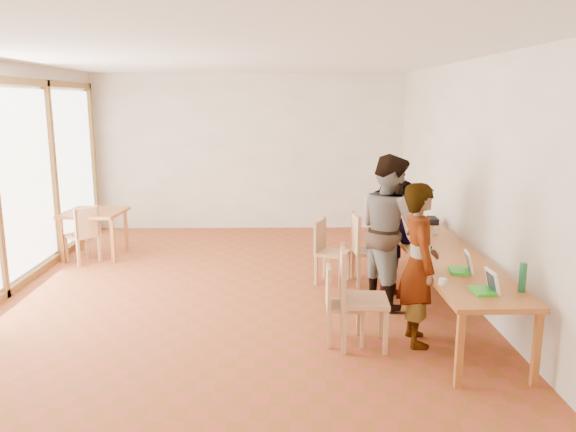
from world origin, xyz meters
name	(u,v)px	position (x,y,z in m)	size (l,w,h in m)	color
ground	(235,296)	(0.00, 0.00, 0.00)	(8.00, 8.00, 0.00)	#A44527
wall_back	(249,152)	(0.00, 4.00, 1.50)	(6.00, 0.10, 3.00)	white
wall_front	(172,287)	(0.00, -4.00, 1.50)	(6.00, 0.10, 3.00)	white
wall_right	(472,181)	(3.00, 0.00, 1.50)	(0.10, 8.00, 3.00)	white
ceiling	(230,55)	(0.00, 0.00, 3.02)	(6.00, 8.00, 0.04)	white
communal_table	(439,252)	(2.50, -0.44, 0.70)	(0.80, 4.00, 0.75)	#B46328
side_table	(94,216)	(-2.40, 1.97, 0.67)	(0.90, 0.90, 0.75)	#B46328
chair_near	(337,295)	(1.18, -1.40, 0.51)	(0.40, 0.40, 0.44)	tan
chair_mid	(353,287)	(1.34, -1.50, 0.63)	(0.51, 0.51, 0.55)	tan
chair_far	(326,244)	(1.23, 0.60, 0.54)	(0.54, 0.54, 0.47)	tan
chair_empty	(363,242)	(1.73, 0.49, 0.60)	(0.49, 0.49, 0.52)	tan
chair_spare	(85,229)	(-2.43, 1.57, 0.55)	(0.59, 0.59, 0.48)	tan
person_near	(419,264)	(2.01, -1.42, 0.85)	(0.62, 0.41, 1.69)	gray
person_mid	(390,230)	(1.94, -0.24, 0.93)	(0.91, 0.71, 1.87)	gray
person_far	(395,236)	(2.08, 0.13, 0.76)	(0.99, 0.57, 1.53)	gray
laptop_near	(487,286)	(2.51, -2.00, 0.81)	(0.23, 0.27, 0.21)	green
laptop_mid	(464,267)	(2.49, -1.39, 0.81)	(0.26, 0.29, 0.22)	green
laptop_far	(423,228)	(2.51, 0.37, 0.81)	(0.30, 0.32, 0.22)	green
yellow_mug	(420,214)	(2.72, 1.38, 0.80)	(0.13, 0.13, 0.10)	#FDFF22
green_bottle	(523,277)	(2.83, -1.99, 0.89)	(0.07, 0.07, 0.28)	#1E6639
clear_glass	(436,230)	(2.67, 0.32, 0.80)	(0.07, 0.07, 0.09)	silver
condiment_cup	(443,282)	(2.16, -1.78, 0.78)	(0.08, 0.08, 0.06)	white
pink_phone	(492,282)	(2.66, -1.73, 0.76)	(0.05, 0.10, 0.01)	#C93F57
black_pouch	(431,220)	(2.78, 0.95, 0.80)	(0.16, 0.26, 0.09)	black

